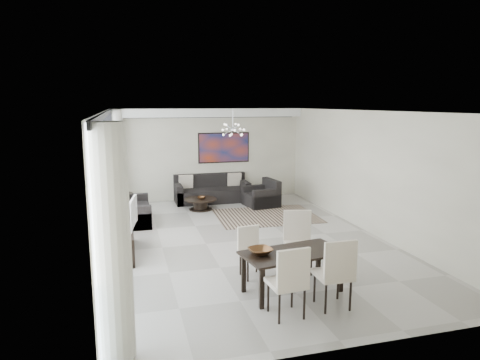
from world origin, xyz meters
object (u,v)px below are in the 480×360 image
object	(u,v)px
sofa_main	(212,192)
television	(128,213)
coffee_table	(200,203)
tv_console	(121,241)
dining_table	(293,257)

from	to	relation	value
sofa_main	television	size ratio (longest dim) A/B	2.30
coffee_table	tv_console	world-z (taller)	tv_console
coffee_table	television	world-z (taller)	television
coffee_table	television	xyz separation A→B (m)	(-2.06, -3.20, 0.66)
sofa_main	tv_console	xyz separation A→B (m)	(-2.76, -4.24, -0.01)
dining_table	television	bearing A→B (deg)	134.10
television	dining_table	bearing A→B (deg)	-127.55
coffee_table	sofa_main	bearing A→B (deg)	61.49
sofa_main	tv_console	distance (m)	5.06
sofa_main	dining_table	size ratio (longest dim) A/B	1.31
sofa_main	tv_console	world-z (taller)	sofa_main
sofa_main	dining_table	xyz separation A→B (m)	(-0.04, -6.84, 0.32)
coffee_table	sofa_main	distance (m)	1.14
sofa_main	dining_table	distance (m)	6.85
tv_console	dining_table	distance (m)	3.78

